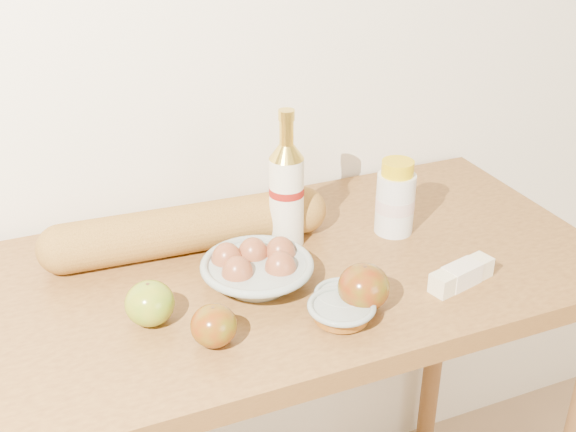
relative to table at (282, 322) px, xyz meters
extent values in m
cube|color=white|center=(0.00, 0.33, 0.52)|extent=(3.50, 0.02, 2.60)
cube|color=olive|center=(0.00, 0.00, 0.10)|extent=(1.20, 0.60, 0.04)
cylinder|color=brown|center=(0.55, 0.25, -0.35)|extent=(0.05, 0.05, 0.86)
cylinder|color=#EBE2C7|center=(0.04, 0.08, 0.21)|extent=(0.07, 0.07, 0.18)
cylinder|color=maroon|center=(0.04, 0.08, 0.23)|extent=(0.07, 0.07, 0.01)
cone|color=gold|center=(0.04, 0.08, 0.31)|extent=(0.07, 0.07, 0.03)
cylinder|color=gold|center=(0.04, 0.08, 0.35)|extent=(0.03, 0.03, 0.05)
cylinder|color=gold|center=(0.04, 0.08, 0.38)|extent=(0.03, 0.03, 0.02)
cylinder|color=silver|center=(0.26, 0.04, 0.18)|extent=(0.10, 0.10, 0.12)
cylinder|color=beige|center=(0.26, 0.04, 0.18)|extent=(0.10, 0.10, 0.03)
cylinder|color=#DCB60B|center=(0.26, 0.04, 0.26)|extent=(0.08, 0.08, 0.03)
torus|color=#919E98|center=(-0.06, -0.03, 0.16)|extent=(0.23, 0.23, 0.01)
ellipsoid|color=brown|center=(-0.10, -0.05, 0.16)|extent=(0.06, 0.06, 0.07)
ellipsoid|color=brown|center=(-0.03, -0.06, 0.16)|extent=(0.06, 0.06, 0.07)
ellipsoid|color=brown|center=(-0.05, 0.00, 0.16)|extent=(0.06, 0.06, 0.07)
ellipsoid|color=brown|center=(-0.10, 0.00, 0.16)|extent=(0.06, 0.06, 0.07)
ellipsoid|color=brown|center=(-0.01, -0.01, 0.16)|extent=(0.06, 0.06, 0.07)
cylinder|color=#AF7E35|center=(-0.14, 0.13, 0.17)|extent=(0.46, 0.12, 0.09)
sphere|color=#AF7E35|center=(-0.36, 0.14, 0.17)|extent=(0.10, 0.10, 0.09)
sphere|color=#AF7E35|center=(0.09, 0.11, 0.17)|extent=(0.10, 0.10, 0.09)
ellipsoid|color=#A39420|center=(-0.26, -0.07, 0.16)|extent=(0.09, 0.09, 0.07)
cylinder|color=#51361B|center=(-0.26, -0.07, 0.19)|extent=(0.01, 0.01, 0.01)
ellipsoid|color=#960908|center=(-0.18, -0.17, 0.16)|extent=(0.10, 0.10, 0.07)
cylinder|color=#52361B|center=(-0.18, -0.17, 0.19)|extent=(0.01, 0.01, 0.01)
ellipsoid|color=maroon|center=(0.08, -0.17, 0.16)|extent=(0.11, 0.11, 0.08)
cylinder|color=#4B3019|center=(0.08, -0.17, 0.20)|extent=(0.01, 0.01, 0.01)
torus|color=#95A39D|center=(0.05, -0.15, 0.15)|extent=(0.11, 0.11, 0.01)
cylinder|color=brown|center=(0.05, -0.15, 0.14)|extent=(0.09, 0.09, 0.02)
torus|color=gray|center=(0.03, -0.19, 0.15)|extent=(0.14, 0.14, 0.01)
cylinder|color=brown|center=(0.03, -0.19, 0.14)|extent=(0.11, 0.11, 0.02)
cube|color=beige|center=(0.27, -0.17, 0.14)|extent=(0.14, 0.07, 0.04)
cube|color=beige|center=(0.27, -0.17, 0.14)|extent=(0.08, 0.05, 0.04)
camera|label=1|loc=(-0.42, -1.03, 0.82)|focal=45.00mm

